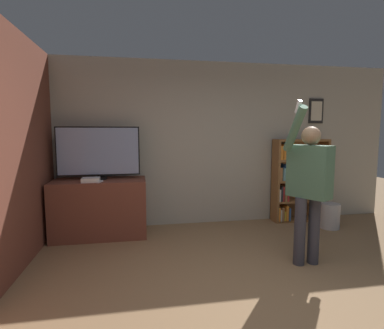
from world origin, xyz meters
name	(u,v)px	position (x,y,z in m)	size (l,w,h in m)	color
ground_plane	(271,319)	(0.00, 0.00, 0.00)	(14.00, 14.00, 0.00)	#93704C
wall_back	(203,144)	(0.01, 2.74, 1.35)	(6.73, 0.09, 2.70)	#B2AD9E
wall_side_brick	(15,151)	(-2.40, 1.35, 1.35)	(0.06, 4.31, 2.70)	brown
tv_ledge	(100,208)	(-1.65, 2.34, 0.42)	(1.34, 0.64, 0.85)	brown
television	(99,152)	(-1.65, 2.38, 1.25)	(1.19, 0.22, 0.78)	black
game_console	(91,180)	(-1.74, 2.16, 0.88)	(0.24, 0.18, 0.06)	white
remote_loose	(100,182)	(-1.61, 2.11, 0.86)	(0.08, 0.14, 0.02)	white
bookshelf	(294,181)	(1.60, 2.56, 0.71)	(0.95, 0.28, 1.43)	brown
person	(309,182)	(0.86, 0.91, 0.98)	(0.61, 0.57, 1.89)	#383842
waste_bin	(330,216)	(1.96, 2.05, 0.20)	(0.30, 0.30, 0.40)	#B7B7BC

